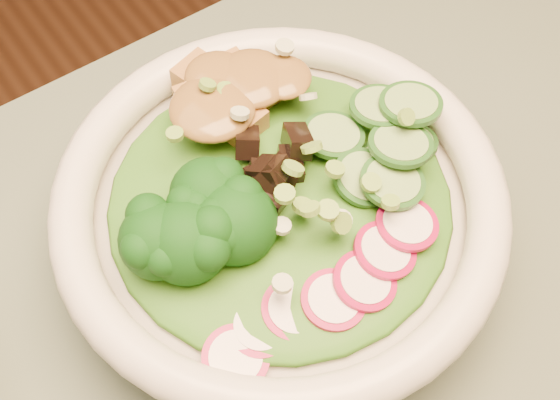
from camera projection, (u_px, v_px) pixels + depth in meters
salad_bowl at (280, 218)px, 0.46m from camera, size 0.26×0.26×0.07m
lettuce_bed at (280, 199)px, 0.44m from camera, size 0.20×0.20×0.02m
broccoli_florets at (182, 232)px, 0.41m from camera, size 0.09×0.09×0.04m
radish_slices at (343, 284)px, 0.41m from camera, size 0.11×0.07×0.02m
cucumber_slices at (377, 146)px, 0.44m from camera, size 0.08×0.08×0.03m
mushroom_heap at (270, 171)px, 0.43m from camera, size 0.08×0.08×0.04m
tofu_cubes at (233, 111)px, 0.46m from camera, size 0.10×0.08×0.03m
peanut_sauce at (232, 98)px, 0.45m from camera, size 0.07×0.05×0.02m
scallion_garnish at (280, 176)px, 0.42m from camera, size 0.18×0.18×0.02m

